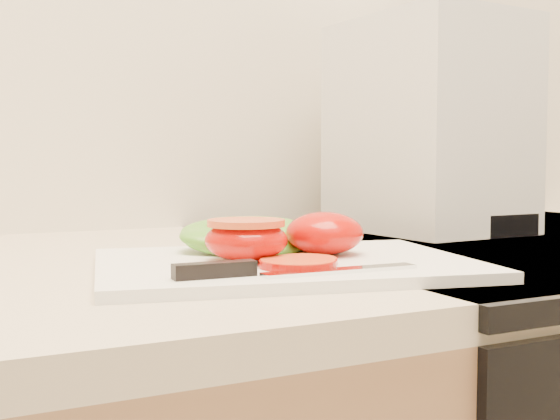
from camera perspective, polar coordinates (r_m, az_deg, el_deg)
name	(u,v)px	position (r m, az deg, el deg)	size (l,w,h in m)	color
cutting_board	(285,265)	(0.65, 0.39, -4.46)	(0.34, 0.24, 0.01)	white
tomato_half_dome	(324,233)	(0.68, 3.63, -1.89)	(0.08, 0.08, 0.04)	#B61506
tomato_half_cut	(246,238)	(0.64, -2.77, -2.30)	(0.08, 0.08, 0.04)	#B61506
tomato_slice_0	(298,263)	(0.60, 1.45, -4.35)	(0.06, 0.06, 0.01)	orange
tomato_slice_1	(304,261)	(0.62, 1.98, -4.15)	(0.06, 0.06, 0.01)	orange
lettuce_leaf_0	(254,236)	(0.71, -2.16, -2.14)	(0.15, 0.10, 0.03)	#589E29
knife	(266,270)	(0.56, -1.18, -4.90)	(0.20, 0.04, 0.01)	silver
appliance	(428,127)	(1.03, 11.92, 6.65)	(0.20, 0.25, 0.30)	silver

